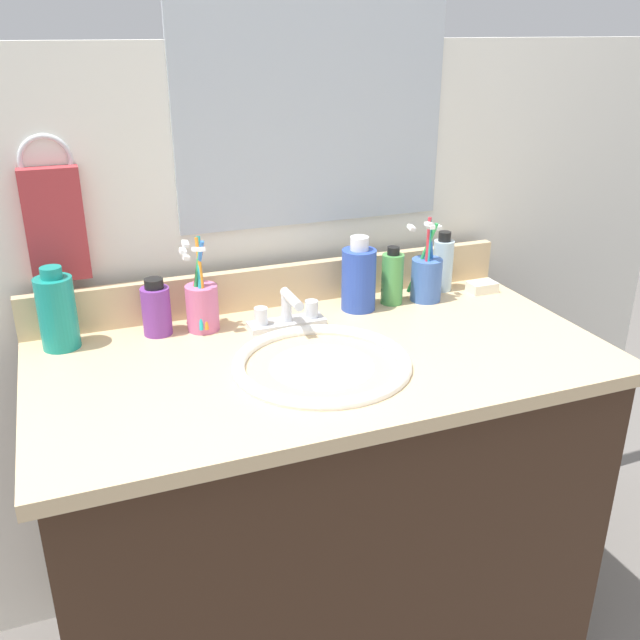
# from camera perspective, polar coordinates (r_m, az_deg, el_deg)

# --- Properties ---
(vanity_cabinet) EXTENTS (1.04, 0.52, 0.72)m
(vanity_cabinet) POSITION_cam_1_polar(r_m,az_deg,el_deg) (1.54, 0.24, -15.91)
(vanity_cabinet) COLOR #382316
(vanity_cabinet) RESTS_ON ground_plane
(countertop) EXTENTS (1.08, 0.57, 0.03)m
(countertop) POSITION_cam_1_polar(r_m,az_deg,el_deg) (1.34, 0.26, -3.26)
(countertop) COLOR #D1B284
(countertop) RESTS_ON vanity_cabinet
(backsplash) EXTENTS (1.08, 0.02, 0.09)m
(backsplash) POSITION_cam_1_polar(r_m,az_deg,el_deg) (1.55, -3.42, 2.82)
(backsplash) COLOR #D1B284
(backsplash) RESTS_ON countertop
(back_wall) EXTENTS (2.18, 0.04, 1.30)m
(back_wall) POSITION_cam_1_polar(r_m,az_deg,el_deg) (1.66, -3.97, -1.21)
(back_wall) COLOR white
(back_wall) RESTS_ON ground_plane
(mirror_panel) EXTENTS (0.60, 0.01, 0.56)m
(mirror_panel) POSITION_cam_1_polar(r_m,az_deg,el_deg) (1.53, -0.53, 18.17)
(mirror_panel) COLOR #B2BCC6
(towel_ring) EXTENTS (0.10, 0.01, 0.10)m
(towel_ring) POSITION_cam_1_polar(r_m,az_deg,el_deg) (1.45, -21.43, 11.99)
(towel_ring) COLOR silver
(hand_towel) EXTENTS (0.11, 0.04, 0.22)m
(hand_towel) POSITION_cam_1_polar(r_m,az_deg,el_deg) (1.45, -20.74, 7.26)
(hand_towel) COLOR #A53338
(sink_basin) EXTENTS (0.33, 0.33, 0.11)m
(sink_basin) POSITION_cam_1_polar(r_m,az_deg,el_deg) (1.30, 0.15, -4.95)
(sink_basin) COLOR white
(sink_basin) RESTS_ON countertop
(faucet) EXTENTS (0.16, 0.10, 0.08)m
(faucet) POSITION_cam_1_polar(r_m,az_deg,el_deg) (1.44, -2.66, 0.46)
(faucet) COLOR silver
(faucet) RESTS_ON countertop
(bottle_cream_purple) EXTENTS (0.06, 0.06, 0.12)m
(bottle_cream_purple) POSITION_cam_1_polar(r_m,az_deg,el_deg) (1.43, -13.18, 0.88)
(bottle_cream_purple) COLOR #7A3899
(bottle_cream_purple) RESTS_ON countertop
(bottle_mouthwash_teal) EXTENTS (0.07, 0.07, 0.16)m
(bottle_mouthwash_teal) POSITION_cam_1_polar(r_m,az_deg,el_deg) (1.42, -20.61, 0.66)
(bottle_mouthwash_teal) COLOR teal
(bottle_mouthwash_teal) RESTS_ON countertop
(bottle_shampoo_blue) EXTENTS (0.07, 0.07, 0.16)m
(bottle_shampoo_blue) POSITION_cam_1_polar(r_m,az_deg,el_deg) (1.52, 3.17, 3.45)
(bottle_shampoo_blue) COLOR #2D4CB2
(bottle_shampoo_blue) RESTS_ON countertop
(bottle_gel_clear) EXTENTS (0.05, 0.05, 0.14)m
(bottle_gel_clear) POSITION_cam_1_polar(r_m,az_deg,el_deg) (1.66, 9.96, 4.53)
(bottle_gel_clear) COLOR silver
(bottle_gel_clear) RESTS_ON countertop
(bottle_toner_green) EXTENTS (0.05, 0.05, 0.13)m
(bottle_toner_green) POSITION_cam_1_polar(r_m,az_deg,el_deg) (1.56, 5.91, 3.44)
(bottle_toner_green) COLOR #4C9E4C
(bottle_toner_green) RESTS_ON countertop
(cup_pink) EXTENTS (0.07, 0.08, 0.20)m
(cup_pink) POSITION_cam_1_polar(r_m,az_deg,el_deg) (1.43, -9.61, 1.30)
(cup_pink) COLOR #D16693
(cup_pink) RESTS_ON countertop
(cup_blue_plastic) EXTENTS (0.07, 0.07, 0.19)m
(cup_blue_plastic) POSITION_cam_1_polar(r_m,az_deg,el_deg) (1.59, 8.64, 3.47)
(cup_blue_plastic) COLOR #3F66B7
(cup_blue_plastic) RESTS_ON countertop
(soap_bar) EXTENTS (0.06, 0.04, 0.02)m
(soap_bar) POSITION_cam_1_polar(r_m,az_deg,el_deg) (1.68, 13.05, 2.63)
(soap_bar) COLOR white
(soap_bar) RESTS_ON countertop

